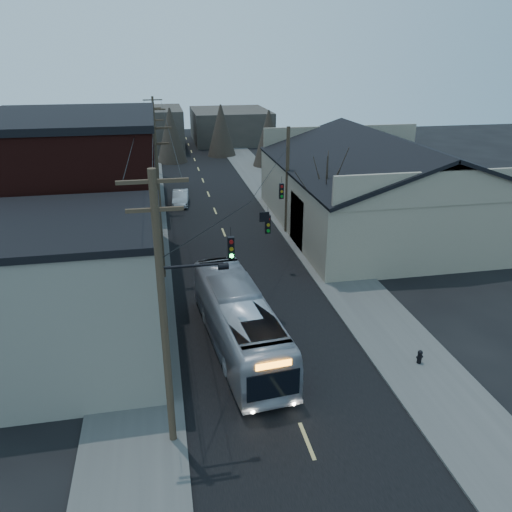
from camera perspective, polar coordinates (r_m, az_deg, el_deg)
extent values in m
plane|color=black|center=(19.03, 7.70, -24.25)|extent=(160.00, 160.00, 0.00)
cube|color=black|center=(44.68, -4.39, 4.40)|extent=(9.00, 110.00, 0.02)
cube|color=#474744|center=(44.44, -12.76, 3.87)|extent=(4.00, 110.00, 0.12)
cube|color=#474744|center=(45.81, 3.73, 4.95)|extent=(4.00, 110.00, 0.12)
cube|color=slate|center=(23.97, -20.14, -4.47)|extent=(8.00, 8.00, 7.00)
cube|color=black|center=(33.82, -19.66, 6.05)|extent=(10.00, 12.00, 10.00)
cube|color=#342E29|center=(49.54, -16.51, 9.54)|extent=(9.00, 14.00, 7.00)
cube|color=#7F745D|center=(42.76, 14.03, 6.45)|extent=(16.00, 20.00, 5.00)
cube|color=black|center=(40.39, 9.27, 11.46)|extent=(8.16, 20.60, 2.86)
cube|color=black|center=(43.77, 19.37, 11.35)|extent=(8.16, 20.60, 2.86)
cube|color=#342E29|center=(77.99, -12.20, 14.00)|extent=(10.00, 12.00, 6.00)
cube|color=#342E29|center=(83.83, -2.96, 14.67)|extent=(12.00, 14.00, 5.00)
cone|color=black|center=(35.63, 7.91, 5.60)|extent=(0.40, 0.40, 7.20)
cylinder|color=#382B1E|center=(17.46, -10.50, -7.25)|extent=(0.28, 0.28, 10.50)
cube|color=#382B1E|center=(15.67, -11.74, 8.36)|extent=(2.20, 0.12, 0.12)
cylinder|color=#382B1E|center=(31.48, -11.09, 5.80)|extent=(0.28, 0.28, 10.00)
cube|color=#382B1E|center=(30.52, -11.74, 14.10)|extent=(2.20, 0.12, 0.12)
cylinder|color=#382B1E|center=(46.13, -11.32, 10.71)|extent=(0.28, 0.28, 9.50)
cube|color=#382B1E|center=(45.47, -11.75, 16.07)|extent=(2.20, 0.12, 0.12)
cylinder|color=#382B1E|center=(60.94, -11.44, 13.24)|extent=(0.28, 0.28, 9.00)
cube|color=#382B1E|center=(60.45, -11.75, 17.07)|extent=(2.20, 0.12, 0.12)
cylinder|color=#382B1E|center=(39.65, 3.58, 8.47)|extent=(0.28, 0.28, 8.50)
cube|color=black|center=(21.41, -2.87, 0.93)|extent=(0.28, 0.20, 1.00)
cube|color=black|center=(26.21, 1.36, 3.65)|extent=(0.28, 0.20, 1.00)
cube|color=black|center=(32.26, 2.92, 7.42)|extent=(0.28, 0.20, 1.00)
imported|color=#A1A3AC|center=(24.65, -1.96, -7.44)|extent=(3.57, 11.06, 3.03)
imported|color=#ABAFB3|center=(48.82, -8.62, 6.60)|extent=(1.79, 4.21, 1.35)
cylinder|color=black|center=(25.18, 18.18, -11.00)|extent=(0.22, 0.22, 0.54)
sphere|color=black|center=(25.02, 18.26, -10.43)|extent=(0.23, 0.23, 0.23)
cylinder|color=black|center=(25.15, 18.19, -10.91)|extent=(0.32, 0.12, 0.11)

